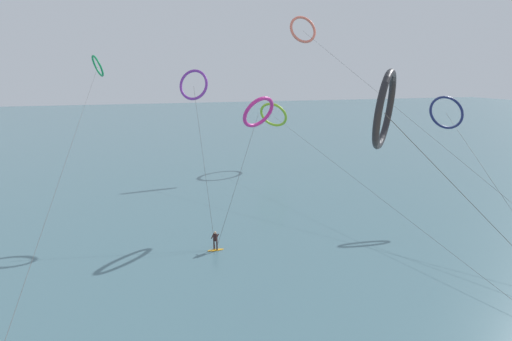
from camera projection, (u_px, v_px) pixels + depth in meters
name	position (u px, v px, depth m)	size (l,w,h in m)	color
sea_water	(163.00, 130.00, 107.17)	(400.00, 200.00, 0.08)	#476B75
surfer_amber	(215.00, 242.00, 33.96)	(1.40, 0.73, 1.70)	orange
kite_magenta	(258.00, 112.00, 39.27)	(7.92, 8.28, 12.62)	#CC288E
kite_coral	(303.00, 30.00, 65.29)	(4.90, 51.98, 23.86)	#EA7260
kite_emerald	(97.00, 67.00, 57.52)	(3.51, 56.17, 17.27)	#199351
kite_charcoal	(385.00, 110.00, 16.04)	(16.87, 2.75, 14.87)	black
kite_lime	(274.00, 115.00, 64.24)	(5.27, 50.71, 10.31)	#8CC62D
kite_violet	(194.00, 85.00, 40.70)	(3.23, 11.82, 15.10)	purple
kite_navy	(447.00, 113.00, 42.23)	(8.39, 21.87, 12.41)	navy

